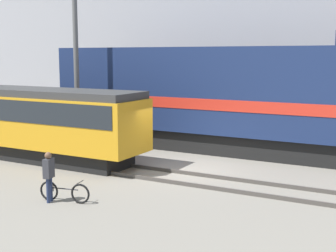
{
  "coord_description": "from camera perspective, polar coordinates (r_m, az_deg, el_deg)",
  "views": [
    {
      "loc": [
        8.36,
        -16.36,
        4.58
      ],
      "look_at": [
        -0.46,
        -0.28,
        1.8
      ],
      "focal_mm": 50.0,
      "sensor_mm": 36.0,
      "label": 1
    }
  ],
  "objects": [
    {
      "name": "bicycle",
      "position": [
        15.18,
        -12.5,
        -7.87
      ],
      "size": [
        1.71,
        0.54,
        0.7
      ],
      "color": "black",
      "rests_on": "ground"
    },
    {
      "name": "streetcar",
      "position": [
        21.88,
        -17.1,
        0.93
      ],
      "size": [
        11.87,
        2.54,
        3.14
      ],
      "color": "black",
      "rests_on": "ground"
    },
    {
      "name": "track_far",
      "position": [
        22.77,
        6.62,
        -2.86
      ],
      "size": [
        60.0,
        1.51,
        0.14
      ],
      "color": "#47423D",
      "rests_on": "ground"
    },
    {
      "name": "person",
      "position": [
        15.11,
        -14.34,
        -5.47
      ],
      "size": [
        0.29,
        0.4,
        1.61
      ],
      "color": "#232D4C",
      "rests_on": "ground"
    },
    {
      "name": "ground_plane",
      "position": [
        18.93,
        1.62,
        -5.38
      ],
      "size": [
        120.0,
        120.0,
        0.0
      ],
      "primitive_type": "plane",
      "color": "slate"
    },
    {
      "name": "utility_pole_left",
      "position": [
        23.27,
        -11.14,
        8.19
      ],
      "size": [
        0.25,
        0.25,
        8.94
      ],
      "color": "#595959",
      "rests_on": "ground"
    },
    {
      "name": "freight_locomotive",
      "position": [
        22.47,
        6.35,
        3.53
      ],
      "size": [
        16.98,
        3.04,
        5.56
      ],
      "color": "black",
      "rests_on": "ground"
    },
    {
      "name": "track_near",
      "position": [
        17.82,
        -0.26,
        -6.04
      ],
      "size": [
        60.0,
        1.5,
        0.14
      ],
      "color": "#47423D",
      "rests_on": "ground"
    },
    {
      "name": "building_backdrop",
      "position": [
        30.28,
        12.89,
        9.67
      ],
      "size": [
        49.43,
        6.0,
        10.5
      ],
      "color": "#99999E",
      "rests_on": "ground"
    }
  ]
}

